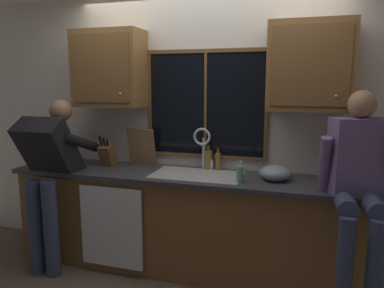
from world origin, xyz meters
The scene contains 22 objects.
back_wall centered at (0.00, 0.06, 1.27)m, with size 5.80×0.12×2.55m, color silver.
window_glass centered at (0.01, -0.01, 1.52)m, with size 1.10×0.02×0.95m, color black.
window_frame_top centered at (0.01, -0.02, 2.02)m, with size 1.17×0.02×0.04m, color brown.
window_frame_bottom centered at (0.01, -0.02, 1.03)m, with size 1.17×0.02×0.04m, color brown.
window_frame_left centered at (-0.56, -0.02, 1.52)m, with size 0.04×0.02×0.95m, color brown.
window_frame_right centered at (0.58, -0.02, 1.52)m, with size 0.04×0.02×0.95m, color brown.
window_mullion_center centered at (0.01, -0.02, 1.52)m, with size 0.02×0.02×0.95m, color brown.
lower_cabinet_run centered at (0.00, -0.29, 0.44)m, with size 3.40×0.58×0.88m, color brown.
countertop centered at (0.00, -0.31, 0.90)m, with size 3.46×0.62×0.04m, color #38383D.
dishwasher_front centered at (-0.70, -0.61, 0.46)m, with size 0.60×0.02×0.74m, color white.
upper_cabinet_left centered at (-0.90, -0.17, 1.86)m, with size 0.67×0.36×0.72m.
upper_cabinet_right centered at (0.92, -0.17, 1.86)m, with size 0.67×0.36×0.72m.
sink centered at (0.01, -0.30, 0.82)m, with size 0.80×0.46×0.21m.
faucet centered at (0.02, -0.12, 1.17)m, with size 0.18×0.09×0.40m.
person_standing centered at (-1.30, -0.62, 0.97)m, with size 0.53×0.68×1.58m.
person_sitting_on_counter centered at (1.29, -0.57, 1.10)m, with size 0.54×0.65×1.26m.
knife_block centered at (-0.93, -0.22, 1.03)m, with size 0.12×0.18×0.32m.
cutting_board centered at (-0.63, -0.09, 1.10)m, with size 0.28×0.02×0.37m, color #997047.
mixing_bowl centered at (0.69, -0.28, 0.98)m, with size 0.27×0.27×0.13m, color #8C99A8.
soap_dispenser centered at (0.42, -0.43, 0.99)m, with size 0.06×0.07×0.19m.
bottle_green_glass centered at (0.15, -0.07, 1.01)m, with size 0.05×0.05×0.21m.
bottle_tall_clear centered at (0.05, -0.07, 1.02)m, with size 0.07×0.07×0.24m.
Camera 1 is at (0.89, -3.32, 1.74)m, focal length 33.99 mm.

